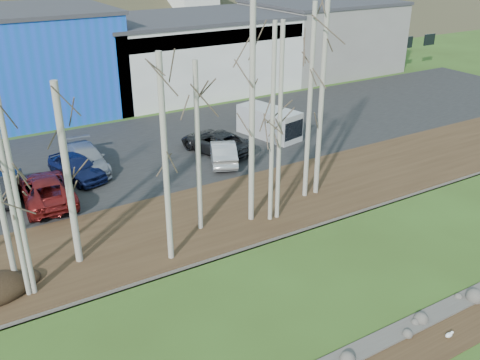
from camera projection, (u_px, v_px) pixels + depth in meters
near_bank_rocks at (342, 360)px, 18.34m from camera, size 80.00×0.80×0.50m
river at (274, 298)px, 21.53m from camera, size 80.00×8.00×0.90m
far_bank_rocks at (224, 252)px, 24.72m from camera, size 80.00×0.80×0.46m
far_bank at (193, 222)px, 27.18m from camera, size 80.00×7.00×0.15m
parking_lot at (121, 156)px, 35.36m from camera, size 80.00×14.00×0.14m
building_white at (188, 53)px, 50.56m from camera, size 18.36×12.24×6.80m
building_grey at (321, 35)px, 58.06m from camera, size 14.28×12.24×7.30m
seagull at (449, 335)px, 19.29m from camera, size 0.39×0.18×0.28m
birch_2 at (68, 177)px, 22.11m from camera, size 0.30×0.30×8.11m
birch_3 at (15, 187)px, 19.70m from camera, size 0.20×0.20×9.44m
birch_4 at (165, 163)px, 22.13m from camera, size 0.26×0.26×9.19m
birch_5 at (198, 149)px, 24.77m from camera, size 0.24×0.24×8.31m
birch_6 at (280, 126)px, 25.50m from camera, size 0.22×0.22×9.84m
birch_7 at (252, 117)px, 25.12m from camera, size 0.28×0.28×10.81m
birch_8 at (310, 105)px, 27.70m from camera, size 0.25×0.25×10.36m
birch_9 at (322, 89)px, 27.77m from camera, size 0.27×0.27×11.88m
birch_10 at (272, 127)px, 25.29m from camera, size 0.22×0.22×9.84m
birch_11 at (8, 188)px, 19.59m from camera, size 0.20×0.20×9.44m
car_1 at (5, 186)px, 29.27m from camera, size 2.51×4.67×1.46m
car_2 at (45, 189)px, 28.76m from camera, size 2.75×5.61×1.53m
car_3 at (86, 159)px, 32.82m from camera, size 2.36×5.24×1.49m
car_4 at (77, 167)px, 31.63m from camera, size 2.87×4.72×1.50m
car_5 at (223, 152)px, 33.99m from camera, size 3.21×4.64×1.45m
car_6 at (216, 142)px, 35.62m from camera, size 3.75×5.81×1.49m
van_white at (271, 123)px, 38.27m from camera, size 2.97×5.05×2.07m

